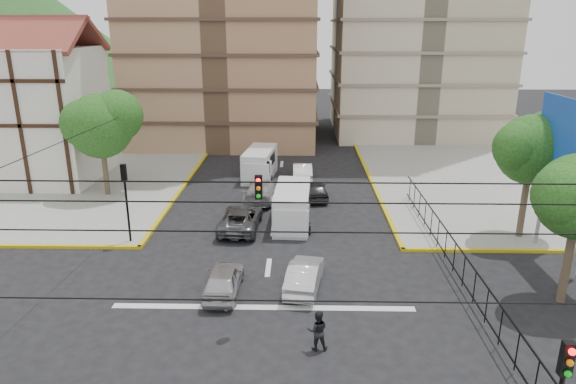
{
  "coord_description": "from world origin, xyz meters",
  "views": [
    {
      "loc": [
        1.49,
        -18.14,
        11.55
      ],
      "look_at": [
        0.98,
        4.94,
        4.0
      ],
      "focal_mm": 32.0,
      "sensor_mm": 36.0,
      "label": 1
    }
  ],
  "objects_px": {
    "car_silver_front_left": "(224,280)",
    "car_white_front_right": "(305,275)",
    "pedestrian_crosswalk": "(318,330)",
    "van_left_lane": "(260,165)",
    "traffic_light_nw": "(125,190)",
    "van_right_lane": "(292,208)"
  },
  "relations": [
    {
      "from": "van_left_lane",
      "to": "pedestrian_crosswalk",
      "type": "height_order",
      "value": "van_left_lane"
    },
    {
      "from": "car_silver_front_left",
      "to": "car_white_front_right",
      "type": "distance_m",
      "value": 3.69
    },
    {
      "from": "car_white_front_right",
      "to": "pedestrian_crosswalk",
      "type": "bearing_deg",
      "value": 104.39
    },
    {
      "from": "traffic_light_nw",
      "to": "car_silver_front_left",
      "type": "relative_size",
      "value": 1.16
    },
    {
      "from": "van_left_lane",
      "to": "car_white_front_right",
      "type": "xyz_separation_m",
      "value": [
        3.37,
        -17.54,
        -0.46
      ]
    },
    {
      "from": "van_right_lane",
      "to": "pedestrian_crosswalk",
      "type": "height_order",
      "value": "van_right_lane"
    },
    {
      "from": "van_right_lane",
      "to": "pedestrian_crosswalk",
      "type": "bearing_deg",
      "value": -82.23
    },
    {
      "from": "traffic_light_nw",
      "to": "van_left_lane",
      "type": "relative_size",
      "value": 0.83
    },
    {
      "from": "traffic_light_nw",
      "to": "van_left_lane",
      "type": "bearing_deg",
      "value": 63.96
    },
    {
      "from": "van_left_lane",
      "to": "car_silver_front_left",
      "type": "distance_m",
      "value": 18.1
    },
    {
      "from": "car_white_front_right",
      "to": "van_left_lane",
      "type": "bearing_deg",
      "value": -69.98
    },
    {
      "from": "van_left_lane",
      "to": "car_white_front_right",
      "type": "bearing_deg",
      "value": -72.21
    },
    {
      "from": "van_right_lane",
      "to": "car_white_front_right",
      "type": "distance_m",
      "value": 7.71
    },
    {
      "from": "traffic_light_nw",
      "to": "car_white_front_right",
      "type": "xyz_separation_m",
      "value": [
        9.59,
        -4.8,
        -2.46
      ]
    },
    {
      "from": "van_right_lane",
      "to": "van_left_lane",
      "type": "bearing_deg",
      "value": 107.93
    },
    {
      "from": "van_right_lane",
      "to": "car_silver_front_left",
      "type": "xyz_separation_m",
      "value": [
        -2.98,
        -8.22,
        -0.47
      ]
    },
    {
      "from": "traffic_light_nw",
      "to": "van_left_lane",
      "type": "height_order",
      "value": "traffic_light_nw"
    },
    {
      "from": "van_left_lane",
      "to": "car_white_front_right",
      "type": "relative_size",
      "value": 1.33
    },
    {
      "from": "van_right_lane",
      "to": "van_left_lane",
      "type": "height_order",
      "value": "van_right_lane"
    },
    {
      "from": "traffic_light_nw",
      "to": "pedestrian_crosswalk",
      "type": "distance_m",
      "value": 14.01
    },
    {
      "from": "car_white_front_right",
      "to": "pedestrian_crosswalk",
      "type": "xyz_separation_m",
      "value": [
        0.43,
        -4.71,
        0.14
      ]
    },
    {
      "from": "van_left_lane",
      "to": "car_white_front_right",
      "type": "distance_m",
      "value": 17.86
    }
  ]
}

